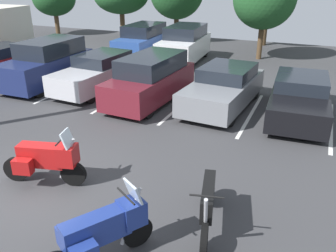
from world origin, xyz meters
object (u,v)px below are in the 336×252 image
at_px(car_grey, 224,88).
at_px(car_far_blue, 143,41).
at_px(car_black, 300,98).
at_px(car_far_white, 185,44).
at_px(car_maroon, 151,79).
at_px(motorcycle_touring, 46,159).
at_px(car_navy, 48,63).
at_px(motorcycle_second, 101,231).
at_px(motorcycle_third, 208,204).
at_px(car_silver, 100,72).

xyz_separation_m(car_grey, car_far_blue, (-6.75, 6.50, 0.20)).
distance_m(car_black, car_far_white, 9.34).
bearing_deg(car_far_white, car_maroon, -80.08).
bearing_deg(motorcycle_touring, car_navy, 129.97).
xyz_separation_m(motorcycle_second, motorcycle_third, (1.43, 1.62, -0.09)).
relative_size(motorcycle_third, car_far_white, 0.46).
relative_size(car_far_blue, car_far_white, 0.93).
distance_m(motorcycle_touring, car_black, 8.78).
height_order(motorcycle_third, car_silver, car_silver).
relative_size(motorcycle_third, car_far_blue, 0.50).
bearing_deg(car_far_blue, car_far_white, -1.23).
bearing_deg(motorcycle_second, car_far_white, 105.44).
bearing_deg(motorcycle_third, car_black, 80.57).
distance_m(car_maroon, car_black, 5.59).
height_order(motorcycle_third, car_far_white, car_far_white).
xyz_separation_m(car_grey, car_black, (2.74, 0.03, -0.04)).
height_order(car_maroon, car_far_blue, car_far_blue).
xyz_separation_m(car_silver, car_far_blue, (-1.17, 6.48, 0.19)).
xyz_separation_m(car_maroon, car_black, (5.56, 0.58, -0.21)).
bearing_deg(motorcycle_touring, motorcycle_second, -32.22).
bearing_deg(motorcycle_touring, motorcycle_third, -0.67).
height_order(motorcycle_third, car_navy, car_navy).
distance_m(motorcycle_third, car_grey, 7.22).
height_order(car_grey, car_black, car_grey).
bearing_deg(car_navy, car_silver, 6.90).
bearing_deg(car_maroon, car_grey, 11.06).
relative_size(motorcycle_second, car_grey, 0.40).
xyz_separation_m(car_black, car_far_white, (-6.78, 6.41, 0.29)).
bearing_deg(motorcycle_third, car_maroon, 124.01).
distance_m(motorcycle_third, car_far_white, 14.61).
height_order(motorcycle_touring, car_far_white, car_far_white).
bearing_deg(car_far_blue, car_maroon, -60.84).
bearing_deg(motorcycle_touring, car_maroon, 92.70).
distance_m(motorcycle_touring, motorcycle_third, 4.08).
distance_m(motorcycle_third, car_maroon, 7.85).
bearing_deg(motorcycle_second, car_grey, 90.86).
height_order(car_maroon, car_far_white, car_far_white).
distance_m(car_navy, car_maroon, 5.33).
relative_size(car_navy, car_black, 0.98).
relative_size(car_maroon, car_black, 1.00).
xyz_separation_m(motorcycle_second, car_navy, (-8.27, 8.38, 0.31)).
distance_m(car_silver, car_far_white, 6.61).
height_order(car_silver, car_far_white, car_far_white).
bearing_deg(car_black, car_maroon, -174.05).
height_order(motorcycle_second, car_far_blue, car_far_blue).
relative_size(car_navy, car_maroon, 0.98).
distance_m(car_silver, car_maroon, 2.83).
height_order(car_maroon, car_grey, car_maroon).
distance_m(motorcycle_touring, car_far_blue, 14.15).
relative_size(car_silver, car_far_blue, 1.06).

